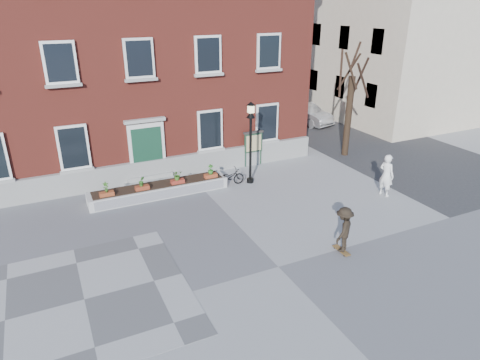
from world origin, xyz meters
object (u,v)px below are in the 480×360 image
lamp_post (251,132)px  bystander (386,175)px  skateboarder (344,230)px  notice_board (253,143)px  parked_car (306,114)px  bicycle (229,178)px

lamp_post → bystander: bearing=-39.0°
skateboarder → bystander: bearing=32.6°
skateboarder → notice_board: bearing=83.1°
parked_car → skateboarder: size_ratio=2.49×
parked_car → bystander: bystander is taller
parked_car → skateboarder: 16.97m
bystander → lamp_post: lamp_post is taller
parked_car → notice_board: notice_board is taller
bystander → skateboarder: (-4.70, -3.01, -0.08)m
notice_board → skateboarder: bearing=-96.9°
parked_car → lamp_post: 11.68m
bicycle → notice_board: size_ratio=0.85×
bicycle → skateboarder: bearing=-171.9°
parked_car → notice_board: bearing=-153.0°
parked_car → lamp_post: size_ratio=1.08×
parked_car → skateboarder: skateboarder is taller
bicycle → parked_car: (9.48, 7.84, 0.28)m
parked_car → bystander: (-3.58, -11.80, 0.26)m
bicycle → parked_car: size_ratio=0.37×
bicycle → parked_car: 12.31m
parked_car → skateboarder: bearing=-131.6°
lamp_post → notice_board: lamp_post is taller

